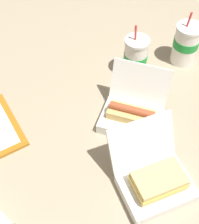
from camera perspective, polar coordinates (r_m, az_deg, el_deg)
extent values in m
plane|color=gray|center=(1.07, -0.62, -4.36)|extent=(3.20, 3.20, 0.00)
cube|color=white|center=(1.08, 5.67, -1.65)|extent=(0.24, 0.25, 0.04)
cube|color=white|center=(1.08, 7.41, 5.19)|extent=(0.16, 0.20, 0.14)
cube|color=tan|center=(1.06, 5.82, -0.45)|extent=(0.14, 0.17, 0.03)
cylinder|color=#9E4728|center=(1.04, 5.93, 0.37)|extent=(0.11, 0.14, 0.03)
cylinder|color=yellow|center=(1.03, 5.97, 0.70)|extent=(0.08, 0.11, 0.01)
cube|color=white|center=(0.96, 10.35, -13.54)|extent=(0.24, 0.19, 0.04)
cube|color=white|center=(0.93, 7.80, -5.51)|extent=(0.22, 0.12, 0.14)
cube|color=#DBB770|center=(0.93, 10.61, -12.73)|extent=(0.16, 0.12, 0.02)
cube|color=#E5C651|center=(0.92, 10.76, -12.28)|extent=(0.17, 0.13, 0.01)
cube|color=#DBB770|center=(0.91, 10.90, -11.81)|extent=(0.16, 0.12, 0.02)
cylinder|color=white|center=(1.32, 15.44, 11.68)|extent=(0.10, 0.10, 0.16)
cylinder|color=#198C33|center=(1.31, 15.57, 12.18)|extent=(0.10, 0.10, 0.03)
cylinder|color=white|center=(1.27, 16.23, 14.58)|extent=(0.10, 0.10, 0.01)
cylinder|color=red|center=(1.25, 16.11, 15.94)|extent=(0.01, 0.01, 0.06)
cylinder|color=white|center=(1.23, 6.57, 9.79)|extent=(0.09, 0.09, 0.15)
cylinder|color=#198C33|center=(1.22, 6.60, 9.99)|extent=(0.09, 0.09, 0.03)
cylinder|color=white|center=(1.18, 6.93, 12.78)|extent=(0.09, 0.09, 0.01)
cylinder|color=red|center=(1.16, 6.62, 14.21)|extent=(0.01, 0.01, 0.06)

